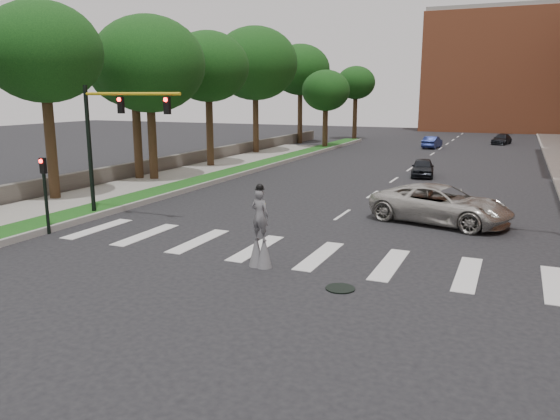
# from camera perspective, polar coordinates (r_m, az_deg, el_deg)

# --- Properties ---
(ground_plane) EXTENTS (160.00, 160.00, 0.00)m
(ground_plane) POSITION_cam_1_polar(r_m,az_deg,el_deg) (19.58, -0.37, -5.18)
(ground_plane) COLOR black
(ground_plane) RESTS_ON ground
(grass_median) EXTENTS (2.00, 60.00, 0.25)m
(grass_median) POSITION_cam_1_polar(r_m,az_deg,el_deg) (42.10, -3.71, 4.28)
(grass_median) COLOR #164C15
(grass_median) RESTS_ON ground
(median_curb) EXTENTS (0.20, 60.00, 0.28)m
(median_curb) POSITION_cam_1_polar(r_m,az_deg,el_deg) (41.64, -2.43, 4.23)
(median_curb) COLOR gray
(median_curb) RESTS_ON ground
(sidewalk_left) EXTENTS (4.00, 60.00, 0.18)m
(sidewalk_left) POSITION_cam_1_polar(r_m,az_deg,el_deg) (35.41, -15.49, 2.33)
(sidewalk_left) COLOR gray
(sidewalk_left) RESTS_ON ground
(stone_wall) EXTENTS (0.50, 56.00, 1.10)m
(stone_wall) POSITION_cam_1_polar(r_m,az_deg,el_deg) (46.48, -8.66, 5.43)
(stone_wall) COLOR #544F48
(stone_wall) RESTS_ON ground
(manhole) EXTENTS (0.90, 0.90, 0.04)m
(manhole) POSITION_cam_1_polar(r_m,az_deg,el_deg) (16.81, 6.31, -8.14)
(manhole) COLOR black
(manhole) RESTS_ON ground
(building_backdrop) EXTENTS (26.00, 14.00, 18.00)m
(building_backdrop) POSITION_cam_1_polar(r_m,az_deg,el_deg) (95.18, 23.12, 13.05)
(building_backdrop) COLOR #C5663E
(building_backdrop) RESTS_ON ground
(traffic_signal) EXTENTS (5.30, 0.23, 6.20)m
(traffic_signal) POSITION_cam_1_polar(r_m,az_deg,el_deg) (26.60, -17.46, 7.95)
(traffic_signal) COLOR black
(traffic_signal) RESTS_ON ground
(secondary_signal) EXTENTS (0.25, 0.21, 3.23)m
(secondary_signal) POSITION_cam_1_polar(r_m,az_deg,el_deg) (24.69, -23.34, 2.08)
(secondary_signal) COLOR black
(secondary_signal) RESTS_ON ground
(stilt_performer) EXTENTS (0.84, 0.56, 2.88)m
(stilt_performer) POSITION_cam_1_polar(r_m,az_deg,el_deg) (18.48, -2.09, -2.57)
(stilt_performer) COLOR #362515
(stilt_performer) RESTS_ON ground
(suv_crossing) EXTENTS (6.78, 4.32, 1.74)m
(suv_crossing) POSITION_cam_1_polar(r_m,az_deg,el_deg) (25.88, 16.47, 0.57)
(suv_crossing) COLOR beige
(suv_crossing) RESTS_ON ground
(car_near) EXTENTS (2.03, 3.96, 1.29)m
(car_near) POSITION_cam_1_polar(r_m,az_deg,el_deg) (40.35, 14.68, 4.32)
(car_near) COLOR black
(car_near) RESTS_ON ground
(car_mid) EXTENTS (1.73, 4.03, 1.29)m
(car_mid) POSITION_cam_1_polar(r_m,az_deg,el_deg) (61.95, 15.61, 6.84)
(car_mid) COLOR navy
(car_mid) RESTS_ON ground
(car_far) EXTENTS (2.43, 4.28, 1.17)m
(car_far) POSITION_cam_1_polar(r_m,az_deg,el_deg) (69.38, 22.15, 6.86)
(car_far) COLOR black
(car_far) RESTS_ON ground
(tree_1) EXTENTS (6.18, 6.18, 10.56)m
(tree_1) POSITION_cam_1_polar(r_m,az_deg,el_deg) (32.13, -23.54, 14.82)
(tree_1) COLOR #362515
(tree_1) RESTS_ON ground
(tree_2) EXTENTS (6.02, 6.02, 10.01)m
(tree_2) POSITION_cam_1_polar(r_m,az_deg,el_deg) (38.17, -15.04, 14.07)
(tree_2) COLOR #362515
(tree_2) RESTS_ON ground
(tree_3) EXTENTS (6.39, 6.39, 10.58)m
(tree_3) POSITION_cam_1_polar(r_m,az_deg,el_deg) (44.06, -7.53, 14.59)
(tree_3) COLOR #362515
(tree_3) RESTS_ON ground
(tree_4) EXTENTS (8.13, 8.13, 12.08)m
(tree_4) POSITION_cam_1_polar(r_m,az_deg,el_deg) (53.84, -2.61, 15.02)
(tree_4) COLOR #362515
(tree_4) RESTS_ON ground
(tree_5) EXTENTS (6.89, 6.89, 11.48)m
(tree_5) POSITION_cam_1_polar(r_m,az_deg,el_deg) (65.69, 2.14, 14.41)
(tree_5) COLOR #362515
(tree_5) RESTS_ON ground
(tree_6) EXTENTS (5.07, 5.07, 8.29)m
(tree_6) POSITION_cam_1_polar(r_m,az_deg,el_deg) (59.23, 4.80, 12.29)
(tree_6) COLOR #362515
(tree_6) RESTS_ON ground
(tree_7) EXTENTS (4.90, 4.90, 9.26)m
(tree_7) POSITION_cam_1_polar(r_m,az_deg,el_deg) (71.72, 7.93, 12.98)
(tree_7) COLOR #362515
(tree_7) RESTS_ON ground
(tree_8) EXTENTS (7.33, 7.33, 10.80)m
(tree_8) POSITION_cam_1_polar(r_m,az_deg,el_deg) (37.63, -13.55, 14.56)
(tree_8) COLOR #362515
(tree_8) RESTS_ON ground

